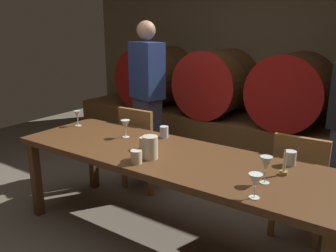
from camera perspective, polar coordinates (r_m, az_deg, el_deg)
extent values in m
plane|color=brown|center=(3.03, -5.28, -17.41)|extent=(7.83, 7.83, 0.00)
cube|color=brown|center=(5.13, 16.26, 13.42)|extent=(6.02, 0.24, 2.99)
cube|color=brown|center=(4.82, 13.00, -1.65)|extent=(5.42, 0.90, 0.49)
cylinder|color=#513319|center=(5.40, -1.80, 8.03)|extent=(0.88, 0.86, 0.88)
cylinder|color=maroon|center=(5.05, -4.83, 7.44)|extent=(0.89, 0.03, 0.89)
cylinder|color=maroon|center=(5.76, 0.86, 8.53)|extent=(0.89, 0.03, 0.89)
cylinder|color=#2D2D33|center=(5.40, -1.80, 8.03)|extent=(0.88, 0.04, 0.88)
cylinder|color=brown|center=(4.87, 8.00, 7.03)|extent=(0.88, 0.86, 0.88)
cylinder|color=#B21C16|center=(4.48, 5.40, 6.35)|extent=(0.89, 0.03, 0.89)
cylinder|color=#B21C16|center=(5.26, 10.22, 7.60)|extent=(0.89, 0.03, 0.89)
cylinder|color=#2D2D33|center=(4.87, 8.00, 7.03)|extent=(0.88, 0.04, 0.88)
cylinder|color=#513319|center=(4.51, 19.61, 5.57)|extent=(0.88, 0.86, 0.88)
cylinder|color=#9E1411|center=(4.09, 17.92, 4.74)|extent=(0.89, 0.03, 0.89)
cylinder|color=#9E1411|center=(4.94, 21.02, 6.26)|extent=(0.89, 0.03, 0.89)
cylinder|color=#2D2D33|center=(4.51, 19.61, 5.57)|extent=(0.88, 0.04, 0.88)
cube|color=#4C2D16|center=(2.66, 0.21, -5.03)|extent=(2.57, 0.81, 0.05)
cube|color=#4C2D16|center=(3.38, -20.60, -8.13)|extent=(0.07, 0.07, 0.69)
cube|color=#4C2D16|center=(3.78, -12.06, -4.91)|extent=(0.07, 0.07, 0.69)
cube|color=brown|center=(3.71, -3.49, -3.40)|extent=(0.41, 0.41, 0.04)
cube|color=brown|center=(3.50, -5.31, -0.65)|extent=(0.40, 0.05, 0.42)
cube|color=brown|center=(3.83, 0.15, -6.42)|extent=(0.05, 0.05, 0.42)
cube|color=brown|center=(4.01, -3.95, -5.39)|extent=(0.05, 0.05, 0.42)
cube|color=brown|center=(3.57, -2.86, -8.14)|extent=(0.05, 0.05, 0.42)
cube|color=brown|center=(3.76, -7.08, -6.94)|extent=(0.05, 0.05, 0.42)
cube|color=brown|center=(3.07, 20.92, -8.71)|extent=(0.41, 0.41, 0.04)
cube|color=brown|center=(2.82, 20.58, -5.80)|extent=(0.40, 0.05, 0.42)
cube|color=brown|center=(3.29, 24.11, -11.76)|extent=(0.05, 0.05, 0.42)
cube|color=brown|center=(3.35, 18.29, -10.70)|extent=(0.05, 0.05, 0.42)
cube|color=brown|center=(3.00, 23.02, -14.50)|extent=(0.05, 0.05, 0.42)
cube|color=brown|center=(3.05, 16.59, -13.26)|extent=(0.05, 0.05, 0.42)
cube|color=#33384C|center=(4.16, -3.30, -1.29)|extent=(0.34, 0.27, 0.87)
cube|color=navy|center=(4.01, -3.47, 8.97)|extent=(0.43, 0.33, 0.63)
sphere|color=tan|center=(3.98, -3.58, 15.23)|extent=(0.21, 0.21, 0.21)
cylinder|color=olive|center=(2.40, 18.22, -7.24)|extent=(0.05, 0.05, 0.02)
cylinder|color=#EDE5CC|center=(2.37, 18.38, -5.54)|extent=(0.02, 0.02, 0.13)
cone|color=yellow|center=(2.35, 18.54, -3.81)|extent=(0.01, 0.01, 0.02)
cylinder|color=beige|center=(2.53, -2.91, -3.48)|extent=(0.11, 0.11, 0.17)
cylinder|color=silver|center=(3.49, -14.37, 0.06)|extent=(0.06, 0.06, 0.00)
cylinder|color=silver|center=(3.48, -14.41, 0.66)|extent=(0.01, 0.01, 0.07)
cone|color=silver|center=(3.46, -14.49, 1.82)|extent=(0.06, 0.06, 0.07)
cylinder|color=white|center=(3.06, -6.86, -1.77)|extent=(0.06, 0.06, 0.00)
cylinder|color=white|center=(3.05, -6.88, -1.09)|extent=(0.01, 0.01, 0.07)
cone|color=white|center=(3.03, -6.93, 0.26)|extent=(0.08, 0.08, 0.08)
cylinder|color=silver|center=(2.25, 15.38, -8.86)|extent=(0.06, 0.06, 0.00)
cylinder|color=silver|center=(2.24, 15.45, -7.89)|extent=(0.01, 0.01, 0.08)
cone|color=silver|center=(2.20, 15.61, -5.89)|extent=(0.07, 0.07, 0.09)
cylinder|color=silver|center=(2.06, 13.79, -11.20)|extent=(0.06, 0.06, 0.00)
cylinder|color=silver|center=(2.04, 13.85, -10.35)|extent=(0.01, 0.01, 0.06)
cone|color=silver|center=(2.01, 13.99, -8.56)|extent=(0.08, 0.08, 0.08)
cylinder|color=silver|center=(3.02, -0.64, -0.96)|extent=(0.07, 0.07, 0.10)
cylinder|color=beige|center=(2.74, -3.92, -2.82)|extent=(0.07, 0.07, 0.09)
cylinder|color=beige|center=(2.46, -5.17, -5.01)|extent=(0.08, 0.08, 0.10)
cylinder|color=silver|center=(2.57, 19.20, -4.93)|extent=(0.08, 0.08, 0.10)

